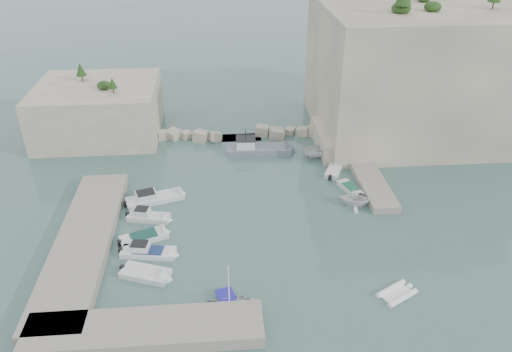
{
  "coord_description": "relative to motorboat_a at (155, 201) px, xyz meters",
  "views": [
    {
      "loc": [
        -3.81,
        -40.07,
        29.52
      ],
      "look_at": [
        0.0,
        6.0,
        3.0
      ],
      "focal_mm": 35.0,
      "sensor_mm": 36.0,
      "label": 1
    }
  ],
  "objects": [
    {
      "name": "cliff_east",
      "position": [
        34.03,
        16.29,
        8.5
      ],
      "size": [
        26.0,
        22.0,
        17.0
      ],
      "primitive_type": "cube",
      "color": "beige",
      "rests_on": "ground"
    },
    {
      "name": "work_boat",
      "position": [
        12.3,
        10.62,
        0.0
      ],
      "size": [
        9.26,
        3.16,
        2.2
      ],
      "primitive_type": null,
      "rotation": [
        0.0,
        0.0,
        -0.05
      ],
      "color": "slate",
      "rests_on": "ground"
    },
    {
      "name": "tender_east_d",
      "position": [
        20.17,
        8.69,
        0.0
      ],
      "size": [
        5.37,
        3.0,
        1.96
      ],
      "primitive_type": "imported",
      "rotation": [
        0.0,
        0.0,
        1.8
      ],
      "color": "silver",
      "rests_on": "ground"
    },
    {
      "name": "motorboat_b",
      "position": [
        -0.32,
        -3.59,
        0.0
      ],
      "size": [
        4.98,
        2.53,
        1.4
      ],
      "primitive_type": null,
      "rotation": [
        0.0,
        0.0,
        -0.21
      ],
      "color": "silver",
      "rests_on": "ground"
    },
    {
      "name": "rowboat",
      "position": [
        7.53,
        -16.97,
        0.0
      ],
      "size": [
        4.96,
        4.06,
        0.9
      ],
      "primitive_type": "imported",
      "rotation": [
        0.0,
        0.0,
        1.82
      ],
      "color": "silver",
      "rests_on": "ground"
    },
    {
      "name": "tender_east_c",
      "position": [
        20.99,
        4.84,
        0.0
      ],
      "size": [
        3.42,
        4.94,
        0.7
      ],
      "primitive_type": null,
      "rotation": [
        0.0,
        0.0,
        1.13
      ],
      "color": "silver",
      "rests_on": "ground"
    },
    {
      "name": "outcrop_west",
      "position": [
        -8.97,
        18.29,
        3.5
      ],
      "size": [
        16.0,
        14.0,
        7.0
      ],
      "primitive_type": "cube",
      "color": "beige",
      "rests_on": "ground"
    },
    {
      "name": "tender_east_b",
      "position": [
        21.81,
        0.28,
        0.0
      ],
      "size": [
        2.65,
        4.21,
        0.7
      ],
      "primitive_type": null,
      "rotation": [
        0.0,
        0.0,
        1.92
      ],
      "color": "silver",
      "rests_on": "ground"
    },
    {
      "name": "quay_west",
      "position": [
        -5.97,
        -7.71,
        0.55
      ],
      "size": [
        5.0,
        24.0,
        1.1
      ],
      "primitive_type": "cube",
      "color": "#9E9689",
      "rests_on": "ground"
    },
    {
      "name": "cliff_terrace",
      "position": [
        24.03,
        11.29,
        1.25
      ],
      "size": [
        8.0,
        10.0,
        2.5
      ],
      "primitive_type": "cube",
      "color": "beige",
      "rests_on": "ground"
    },
    {
      "name": "ledge_east",
      "position": [
        24.53,
        3.29,
        0.4
      ],
      "size": [
        3.0,
        16.0,
        0.8
      ],
      "primitive_type": "cube",
      "color": "#9E9689",
      "rests_on": "ground"
    },
    {
      "name": "rowboat_mast",
      "position": [
        7.53,
        -16.97,
        2.55
      ],
      "size": [
        0.1,
        0.1,
        4.2
      ],
      "primitive_type": "cylinder",
      "color": "white",
      "rests_on": "rowboat"
    },
    {
      "name": "motorboat_e",
      "position": [
        0.3,
        -12.36,
        0.0
      ],
      "size": [
        5.11,
        3.46,
        0.7
      ],
      "primitive_type": null,
      "rotation": [
        0.0,
        0.0,
        -0.35
      ],
      "color": "silver",
      "rests_on": "ground"
    },
    {
      "name": "motorboat_c",
      "position": [
        -0.42,
        -7.0,
        0.0
      ],
      "size": [
        5.3,
        3.47,
        0.7
      ],
      "primitive_type": null,
      "rotation": [
        0.0,
        0.0,
        0.37
      ],
      "color": "silver",
      "rests_on": "ground"
    },
    {
      "name": "inflatable_dinghy",
      "position": [
        21.59,
        -16.52,
        0.0
      ],
      "size": [
        3.86,
        3.18,
        0.44
      ],
      "primitive_type": null,
      "rotation": [
        0.0,
        0.0,
        0.51
      ],
      "color": "white",
      "rests_on": "ground"
    },
    {
      "name": "quay_south",
      "position": [
        1.03,
        -19.21,
        0.55
      ],
      "size": [
        18.0,
        4.0,
        1.1
      ],
      "primitive_type": "cube",
      "color": "#9E9689",
      "rests_on": "ground"
    },
    {
      "name": "breakwater",
      "position": [
        10.03,
        15.29,
        0.7
      ],
      "size": [
        28.0,
        3.0,
        1.4
      ],
      "primitive_type": "cube",
      "color": "beige",
      "rests_on": "ground"
    },
    {
      "name": "tender_east_a",
      "position": [
        21.52,
        -2.64,
        0.0
      ],
      "size": [
        4.44,
        4.09,
        1.96
      ],
      "primitive_type": "imported",
      "rotation": [
        0.0,
        0.0,
        1.3
      ],
      "color": "white",
      "rests_on": "ground"
    },
    {
      "name": "ground",
      "position": [
        11.03,
        -6.71,
        0.0
      ],
      "size": [
        400.0,
        400.0,
        0.0
      ],
      "primitive_type": "plane",
      "color": "#466965",
      "rests_on": "ground"
    },
    {
      "name": "motorboat_d",
      "position": [
        0.25,
        -9.43,
        0.0
      ],
      "size": [
        5.71,
        2.48,
        1.4
      ],
      "primitive_type": null,
      "rotation": [
        0.0,
        0.0,
        -0.16
      ],
      "color": "white",
      "rests_on": "ground"
    },
    {
      "name": "motorboat_a",
      "position": [
        0.0,
        0.0,
        0.0
      ],
      "size": [
        7.11,
        3.95,
        1.4
      ],
      "primitive_type": null,
      "rotation": [
        0.0,
        0.0,
        0.3
      ],
      "color": "silver",
      "rests_on": "ground"
    }
  ]
}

